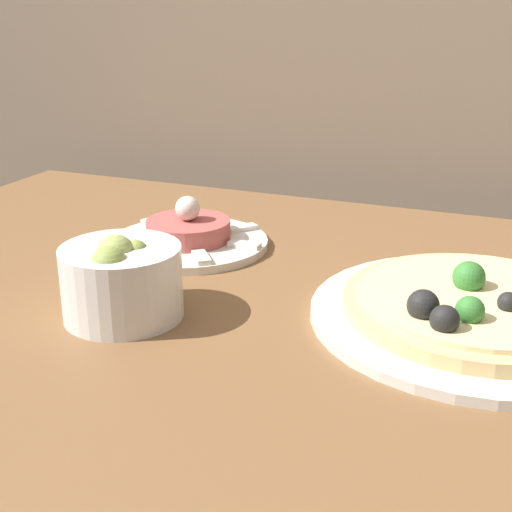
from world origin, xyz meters
TOP-DOWN VIEW (x-y plane):
  - dining_table at (0.00, 0.39)m, footprint 1.07×0.79m
  - pizza_plate at (0.26, 0.42)m, footprint 0.33×0.33m
  - tartare_plate at (-0.11, 0.51)m, footprint 0.20×0.20m
  - small_bowl at (-0.07, 0.30)m, footprint 0.12×0.12m

SIDE VIEW (x-z plane):
  - dining_table at x=0.00m, z-range 0.26..1.00m
  - pizza_plate at x=0.26m, z-range 0.73..0.79m
  - tartare_plate at x=-0.11m, z-range 0.73..0.79m
  - small_bowl at x=-0.07m, z-range 0.74..0.83m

